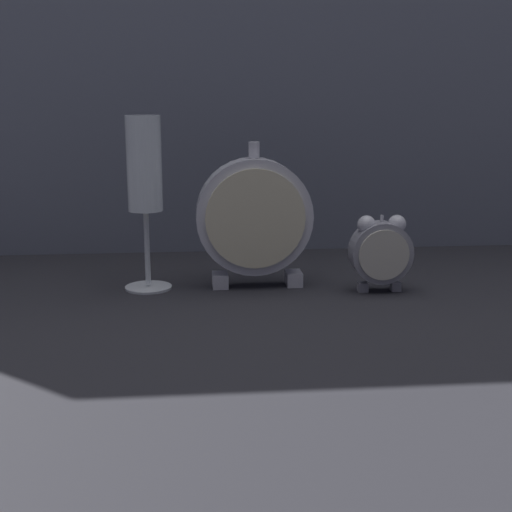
{
  "coord_description": "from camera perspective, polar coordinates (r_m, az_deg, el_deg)",
  "views": [
    {
      "loc": [
        -0.08,
        -0.78,
        0.25
      ],
      "look_at": [
        0.0,
        0.08,
        0.05
      ],
      "focal_mm": 50.0,
      "sensor_mm": 36.0,
      "label": 1
    }
  ],
  "objects": [
    {
      "name": "ground_plane",
      "position": [
        0.82,
        0.53,
        -4.35
      ],
      "size": [
        4.0,
        4.0,
        0.0
      ],
      "primitive_type": "plane",
      "color": "#232328"
    },
    {
      "name": "fabric_backdrop_drape",
      "position": [
        1.12,
        -1.28,
        19.68
      ],
      "size": [
        1.61,
        0.01,
        0.75
      ],
      "primitive_type": "cube",
      "color": "slate",
      "rests_on": "ground_plane"
    },
    {
      "name": "alarm_clock_twin_bell",
      "position": [
        0.9,
        9.96,
        0.49
      ],
      "size": [
        0.08,
        0.03,
        0.1
      ],
      "color": "gray",
      "rests_on": "ground_plane"
    },
    {
      "name": "mantel_clock_silver",
      "position": [
        0.91,
        0.1,
        3.08
      ],
      "size": [
        0.15,
        0.04,
        0.19
      ],
      "color": "silver",
      "rests_on": "ground_plane"
    },
    {
      "name": "champagne_flute",
      "position": [
        0.9,
        -8.9,
        6.23
      ],
      "size": [
        0.06,
        0.06,
        0.22
      ],
      "color": "silver",
      "rests_on": "ground_plane"
    }
  ]
}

